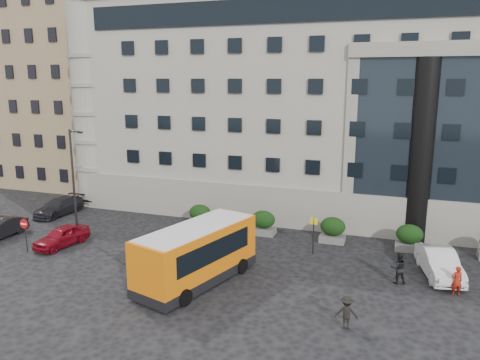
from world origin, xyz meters
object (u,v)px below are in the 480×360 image
Objects in this scene: hedge_c at (333,230)px; pedestrian_c at (347,312)px; hedge_a at (200,216)px; no_entry_sign at (25,229)px; hedge_d at (409,237)px; pedestrian_b at (398,268)px; parked_car_d at (106,193)px; bus_stop_sign at (314,229)px; minibus at (197,252)px; pedestrian_a at (457,281)px; parked_car_a at (62,236)px; white_taxi at (439,263)px; hedge_b at (263,222)px; parked_car_c at (59,207)px; red_truck at (156,179)px; street_lamp at (74,179)px.

hedge_c reaches higher than pedestrian_c.
pedestrian_c is (2.35, -11.83, -0.12)m from hedge_c.
hedge_a is at bearing 180.00° from hedge_c.
no_entry_sign is at bearing -155.51° from hedge_c.
hedge_d is 5.82m from pedestrian_b.
pedestrian_b is (26.96, -10.32, 0.19)m from parked_car_d.
pedestrian_b is (4.57, -5.78, -0.00)m from hedge_c.
parked_car_d is (-21.48, 7.34, -0.99)m from bus_stop_sign.
pedestrian_a is at bearing 28.86° from minibus.
hedge_d is 27.95m from parked_car_d.
parked_car_a is at bearing -17.56° from pedestrian_a.
hedge_c is 1.10× the size of pedestrian_a.
hedge_d is 24.16m from parked_car_a.
white_taxi is (29.25, -8.48, 0.09)m from parked_car_d.
minibus is 14.43m from white_taxi.
parked_car_d is 2.87× the size of pedestrian_b.
hedge_b is 17.77m from parked_car_d.
parked_car_d is (-15.96, 13.98, -1.11)m from minibus.
parked_car_c is 28.41m from pedestrian_b.
red_truck is 16.21m from parked_car_a.
street_lamp reaches higher than pedestrian_c.
white_taxi is at bearing 10.57° from no_entry_sign.
white_taxi is (6.87, -3.94, -0.11)m from hedge_c.
hedge_b is (5.20, 0.00, 0.00)m from hedge_a.
white_taxi is (30.27, -3.11, 0.12)m from parked_car_c.
street_lamp is (-23.54, -4.80, 3.44)m from hedge_d.
no_entry_sign is at bearing -166.26° from minibus.
hedge_a is 9.94m from bus_stop_sign.
parked_car_c is 28.00m from pedestrian_c.
street_lamp is at bearing 110.42° from parked_car_a.
hedge_d is 0.38× the size of parked_car_c.
bus_stop_sign is at bearing -107.82° from hedge_c.
white_taxi is at bearing -2.47° from parked_car_c.
pedestrian_b reaches higher than parked_car_a.
pedestrian_a reaches higher than parked_car_a.
parked_car_d is 30.46m from white_taxi.
street_lamp is at bearing 75.28° from no_entry_sign.
red_truck is 3.08× the size of pedestrian_c.
pedestrian_b is at bearing -11.20° from parked_car_d.
hedge_c is at bearing 0.00° from hedge_b.
hedge_b is 16.86m from red_truck.
parked_car_c is at bearing -90.99° from parked_car_d.
parked_car_a is at bearing -18.15° from pedestrian_c.
street_lamp is 26.22m from pedestrian_a.
hedge_c is 0.37× the size of red_truck.
pedestrian_b is at bearing -29.80° from pedestrian_a.
red_truck is (-9.02, 9.04, 0.45)m from hedge_a.
hedge_c is 21.42m from red_truck.
hedge_c is 1.13× the size of pedestrian_c.
red_truck reaches higher than no_entry_sign.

